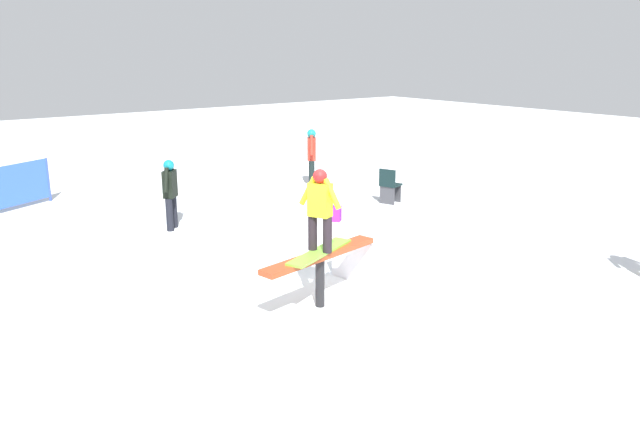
{
  "coord_description": "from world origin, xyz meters",
  "views": [
    {
      "loc": [
        5.26,
        6.96,
        3.77
      ],
      "look_at": [
        0.0,
        0.0,
        1.45
      ],
      "focal_mm": 35.0,
      "sensor_mm": 36.0,
      "label": 1
    }
  ],
  "objects_px": {
    "rail_feature": "(320,262)",
    "folding_chair": "(390,187)",
    "bystander_black": "(170,191)",
    "main_rider_on_rail": "(320,213)",
    "backpack_on_snow": "(334,213)",
    "bystander_red": "(312,155)",
    "loose_snowboard_white": "(53,277)"
  },
  "relations": [
    {
      "from": "main_rider_on_rail",
      "to": "backpack_on_snow",
      "type": "relative_size",
      "value": 4.26
    },
    {
      "from": "bystander_red",
      "to": "loose_snowboard_white",
      "type": "height_order",
      "value": "bystander_red"
    },
    {
      "from": "bystander_red",
      "to": "loose_snowboard_white",
      "type": "relative_size",
      "value": 1.28
    },
    {
      "from": "folding_chair",
      "to": "rail_feature",
      "type": "bearing_deg",
      "value": 108.51
    },
    {
      "from": "rail_feature",
      "to": "folding_chair",
      "type": "relative_size",
      "value": 2.54
    },
    {
      "from": "folding_chair",
      "to": "backpack_on_snow",
      "type": "bearing_deg",
      "value": 83.02
    },
    {
      "from": "bystander_red",
      "to": "loose_snowboard_white",
      "type": "xyz_separation_m",
      "value": [
        7.76,
        3.13,
        -0.89
      ]
    },
    {
      "from": "bystander_black",
      "to": "main_rider_on_rail",
      "type": "bearing_deg",
      "value": -137.14
    },
    {
      "from": "bystander_red",
      "to": "backpack_on_snow",
      "type": "height_order",
      "value": "bystander_red"
    },
    {
      "from": "main_rider_on_rail",
      "to": "backpack_on_snow",
      "type": "xyz_separation_m",
      "value": [
        -3.14,
        -3.64,
        -1.28
      ]
    },
    {
      "from": "bystander_black",
      "to": "backpack_on_snow",
      "type": "height_order",
      "value": "bystander_black"
    },
    {
      "from": "rail_feature",
      "to": "bystander_red",
      "type": "relative_size",
      "value": 1.39
    },
    {
      "from": "bystander_red",
      "to": "bystander_black",
      "type": "height_order",
      "value": "bystander_red"
    },
    {
      "from": "rail_feature",
      "to": "backpack_on_snow",
      "type": "height_order",
      "value": "rail_feature"
    },
    {
      "from": "main_rider_on_rail",
      "to": "bystander_black",
      "type": "distance_m",
      "value": 5.26
    },
    {
      "from": "rail_feature",
      "to": "bystander_red",
      "type": "bearing_deg",
      "value": -136.18
    },
    {
      "from": "main_rider_on_rail",
      "to": "bystander_black",
      "type": "height_order",
      "value": "main_rider_on_rail"
    },
    {
      "from": "bystander_black",
      "to": "folding_chair",
      "type": "bearing_deg",
      "value": -59.37
    },
    {
      "from": "rail_feature",
      "to": "folding_chair",
      "type": "xyz_separation_m",
      "value": [
        -5.28,
        -4.1,
        -0.29
      ]
    },
    {
      "from": "bystander_red",
      "to": "rail_feature",
      "type": "bearing_deg",
      "value": 0.1
    },
    {
      "from": "bystander_black",
      "to": "loose_snowboard_white",
      "type": "bearing_deg",
      "value": 160.5
    },
    {
      "from": "main_rider_on_rail",
      "to": "bystander_black",
      "type": "relative_size",
      "value": 0.96
    },
    {
      "from": "folding_chair",
      "to": "bystander_black",
      "type": "bearing_deg",
      "value": 58.81
    },
    {
      "from": "main_rider_on_rail",
      "to": "folding_chair",
      "type": "xyz_separation_m",
      "value": [
        -5.28,
        -4.1,
        -1.03
      ]
    },
    {
      "from": "bystander_black",
      "to": "backpack_on_snow",
      "type": "relative_size",
      "value": 4.42
    },
    {
      "from": "main_rider_on_rail",
      "to": "rail_feature",
      "type": "bearing_deg",
      "value": 0.0
    },
    {
      "from": "loose_snowboard_white",
      "to": "backpack_on_snow",
      "type": "bearing_deg",
      "value": 40.42
    },
    {
      "from": "rail_feature",
      "to": "main_rider_on_rail",
      "type": "distance_m",
      "value": 0.74
    },
    {
      "from": "backpack_on_snow",
      "to": "main_rider_on_rail",
      "type": "bearing_deg",
      "value": -79.73
    },
    {
      "from": "bystander_black",
      "to": "backpack_on_snow",
      "type": "bearing_deg",
      "value": -74.02
    },
    {
      "from": "bystander_black",
      "to": "folding_chair",
      "type": "xyz_separation_m",
      "value": [
        -5.32,
        1.12,
        -0.43
      ]
    },
    {
      "from": "rail_feature",
      "to": "folding_chair",
      "type": "bearing_deg",
      "value": -152.86
    }
  ]
}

